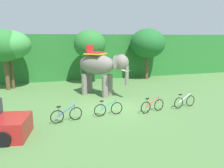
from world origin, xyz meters
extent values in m
plane|color=#4C753D|center=(0.00, 0.00, 0.00)|extent=(80.00, 80.00, 0.00)
cube|color=#28702D|center=(0.00, 12.73, 2.32)|extent=(36.00, 6.00, 4.63)
cylinder|color=brown|center=(-6.96, 7.15, 1.25)|extent=(0.35, 0.35, 2.50)
ellipsoid|color=#28702D|center=(-6.96, 7.15, 3.68)|extent=(2.87, 2.87, 2.63)
cylinder|color=brown|center=(-6.62, 7.56, 1.30)|extent=(0.28, 0.28, 2.61)
ellipsoid|color=#3D8E42|center=(-6.62, 7.56, 3.71)|extent=(3.46, 3.46, 2.44)
cylinder|color=brown|center=(0.13, 7.48, 1.27)|extent=(0.28, 0.28, 2.53)
ellipsoid|color=#28702D|center=(0.13, 7.48, 3.71)|extent=(2.90, 2.90, 2.61)
cylinder|color=brown|center=(6.33, 8.35, 1.18)|extent=(0.36, 0.36, 2.36)
ellipsoid|color=#1E6028|center=(6.33, 8.35, 3.72)|extent=(3.59, 3.59, 3.01)
ellipsoid|color=slate|center=(-0.17, 3.39, 2.35)|extent=(3.07, 3.01, 1.50)
cylinder|color=slate|center=(0.74, 3.05, 0.80)|extent=(0.44, 0.44, 1.60)
cylinder|color=slate|center=(0.22, 2.49, 0.80)|extent=(0.44, 0.44, 1.60)
cylinder|color=slate|center=(-0.57, 4.29, 0.80)|extent=(0.44, 0.44, 1.60)
cylinder|color=slate|center=(-1.09, 3.72, 0.80)|extent=(0.44, 0.44, 1.60)
ellipsoid|color=slate|center=(1.28, 2.02, 2.60)|extent=(1.49, 1.48, 1.10)
ellipsoid|color=slate|center=(1.60, 2.57, 2.65)|extent=(0.69, 0.72, 0.96)
ellipsoid|color=slate|center=(0.75, 1.67, 2.65)|extent=(0.69, 0.72, 0.96)
cylinder|color=slate|center=(1.61, 1.71, 1.70)|extent=(0.26, 0.26, 1.40)
cone|color=beige|center=(1.73, 1.91, 2.05)|extent=(0.49, 0.47, 0.21)
cone|color=beige|center=(1.42, 1.59, 2.05)|extent=(0.49, 0.47, 0.21)
cube|color=gold|center=(-0.25, 3.46, 3.13)|extent=(1.86, 1.86, 0.08)
cube|color=#B22323|center=(-0.25, 3.46, 3.22)|extent=(1.42, 1.41, 0.10)
cube|color=#B22323|center=(-0.61, 3.80, 3.50)|extent=(0.69, 0.72, 0.56)
cylinder|color=slate|center=(-1.21, 4.36, 1.90)|extent=(0.08, 0.08, 0.90)
torus|color=black|center=(-3.42, -1.68, 0.36)|extent=(0.70, 0.21, 0.71)
torus|color=black|center=(-2.44, -1.46, 0.36)|extent=(0.70, 0.21, 0.71)
cylinder|color=blue|center=(-2.96, -1.57, 0.60)|extent=(0.96, 0.26, 0.54)
cylinder|color=blue|center=(-3.32, -1.65, 0.61)|extent=(0.03, 0.03, 0.52)
cube|color=black|center=(-3.32, -1.65, 0.88)|extent=(0.22, 0.14, 0.06)
cylinder|color=#9E9EA3|center=(-2.49, -1.47, 0.64)|extent=(0.03, 0.03, 0.55)
cylinder|color=#9E9EA3|center=(-2.49, -1.47, 0.91)|extent=(0.15, 0.51, 0.03)
torus|color=black|center=(-1.08, -1.30, 0.36)|extent=(0.71, 0.11, 0.71)
torus|color=black|center=(-0.08, -1.21, 0.36)|extent=(0.71, 0.11, 0.71)
cylinder|color=teal|center=(-0.60, -1.26, 0.60)|extent=(0.97, 0.13, 0.54)
cylinder|color=teal|center=(-0.98, -1.29, 0.61)|extent=(0.03, 0.03, 0.52)
cube|color=black|center=(-0.98, -1.29, 0.88)|extent=(0.21, 0.12, 0.06)
cylinder|color=#9E9EA3|center=(-0.13, -1.22, 0.64)|extent=(0.03, 0.03, 0.55)
cylinder|color=#9E9EA3|center=(-0.13, -1.22, 0.91)|extent=(0.08, 0.52, 0.03)
torus|color=black|center=(1.56, -1.58, 0.36)|extent=(0.70, 0.21, 0.71)
torus|color=black|center=(2.54, -1.35, 0.36)|extent=(0.70, 0.21, 0.71)
cylinder|color=red|center=(2.03, -1.47, 0.60)|extent=(0.95, 0.27, 0.54)
cylinder|color=red|center=(1.66, -1.56, 0.61)|extent=(0.03, 0.03, 0.52)
cube|color=black|center=(1.66, -1.56, 0.88)|extent=(0.22, 0.14, 0.06)
cylinder|color=#9E9EA3|center=(2.49, -1.36, 0.64)|extent=(0.03, 0.03, 0.55)
cylinder|color=#9E9EA3|center=(2.49, -1.36, 0.91)|extent=(0.15, 0.51, 0.03)
torus|color=black|center=(3.91, -1.33, 0.36)|extent=(0.71, 0.18, 0.71)
torus|color=black|center=(4.89, -1.13, 0.36)|extent=(0.71, 0.18, 0.71)
cylinder|color=silver|center=(4.37, -1.23, 0.60)|extent=(0.96, 0.23, 0.54)
cylinder|color=silver|center=(4.00, -1.31, 0.61)|extent=(0.03, 0.03, 0.52)
cube|color=black|center=(4.00, -1.31, 0.88)|extent=(0.22, 0.14, 0.06)
cylinder|color=#9E9EA3|center=(4.84, -1.14, 0.64)|extent=(0.03, 0.03, 0.55)
cylinder|color=#9E9EA3|center=(4.84, -1.14, 0.91)|extent=(0.13, 0.52, 0.03)
cylinder|color=black|center=(-5.29, -1.82, 0.32)|extent=(0.66, 0.30, 0.64)
cylinder|color=black|center=(-5.63, -3.59, 0.32)|extent=(0.66, 0.30, 0.64)
camera|label=1|loc=(-3.80, -12.67, 4.31)|focal=35.41mm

